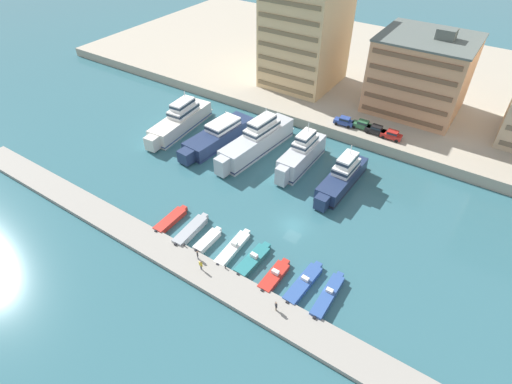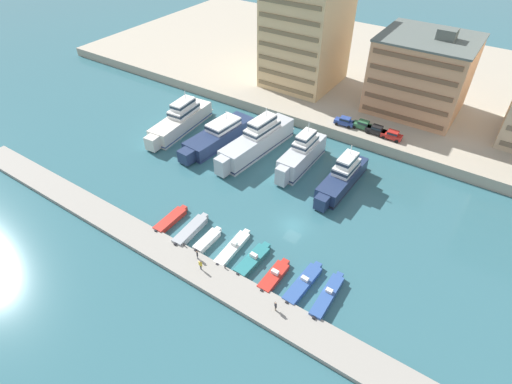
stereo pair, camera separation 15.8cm
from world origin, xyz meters
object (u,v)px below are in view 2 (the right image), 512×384
(motorboat_white_mid_left, at_px, (208,240))
(pedestrian_near_edge, at_px, (200,264))
(motorboat_grey_left, at_px, (191,230))
(motorboat_blue_right, at_px, (327,296))
(car_blue_far_left, at_px, (345,121))
(car_red_center_left, at_px, (392,135))
(pedestrian_mid_deck, at_px, (276,306))
(yacht_navy_left, at_px, (219,135))
(yacht_silver_center_left, at_px, (302,155))
(car_green_left, at_px, (363,125))
(yacht_navy_center, at_px, (342,177))
(motorboat_blue_mid_right, at_px, (303,283))
(motorboat_teal_center, at_px, (253,260))
(yacht_ivory_far_left, at_px, (181,120))
(motorboat_red_far_left, at_px, (171,220))
(motorboat_white_center_left, at_px, (233,248))
(pedestrian_far_side, at_px, (197,254))
(car_black_mid_left, at_px, (376,130))
(motorboat_red_center_right, at_px, (274,276))
(yacht_silver_mid_left, at_px, (257,141))

(motorboat_white_mid_left, xyz_separation_m, pedestrian_near_edge, (2.93, -5.02, 1.27))
(motorboat_grey_left, bearing_deg, motorboat_blue_right, 1.88)
(motorboat_white_mid_left, xyz_separation_m, car_blue_far_left, (4.14, 40.64, 2.76))
(motorboat_grey_left, relative_size, motorboat_white_mid_left, 1.34)
(car_red_center_left, relative_size, pedestrian_mid_deck, 2.53)
(motorboat_white_mid_left, distance_m, car_blue_far_left, 40.95)
(yacht_navy_left, height_order, yacht_silver_center_left, yacht_silver_center_left)
(car_green_left, bearing_deg, motorboat_blue_right, -73.57)
(yacht_navy_center, xyz_separation_m, motorboat_blue_mid_right, (4.84, -23.21, -1.60))
(pedestrian_mid_deck, bearing_deg, motorboat_teal_center, 142.70)
(motorboat_white_mid_left, bearing_deg, motorboat_blue_right, 2.67)
(motorboat_blue_mid_right, xyz_separation_m, pedestrian_mid_deck, (-0.89, -5.88, 1.23))
(car_green_left, relative_size, car_red_center_left, 0.99)
(yacht_ivory_far_left, bearing_deg, yacht_silver_center_left, 5.12)
(yacht_ivory_far_left, height_order, motorboat_white_mid_left, yacht_ivory_far_left)
(motorboat_red_far_left, height_order, motorboat_white_center_left, motorboat_white_center_left)
(motorboat_white_mid_left, xyz_separation_m, pedestrian_mid_deck, (15.20, -4.86, 1.21))
(yacht_silver_center_left, bearing_deg, motorboat_white_center_left, -85.57)
(motorboat_teal_center, distance_m, pedestrian_far_side, 8.10)
(motorboat_grey_left, xyz_separation_m, car_black_mid_left, (14.41, 40.88, 2.69))
(motorboat_grey_left, distance_m, car_green_left, 42.87)
(yacht_navy_left, height_order, car_green_left, yacht_navy_left)
(yacht_silver_center_left, distance_m, motorboat_teal_center, 25.65)
(yacht_navy_center, height_order, motorboat_red_far_left, yacht_navy_center)
(motorboat_red_far_left, relative_size, pedestrian_far_side, 4.52)
(pedestrian_mid_deck, bearing_deg, motorboat_red_center_right, 123.26)
(motorboat_blue_right, bearing_deg, yacht_silver_center_left, 125.53)
(yacht_silver_mid_left, xyz_separation_m, pedestrian_mid_deck, (22.65, -29.87, -0.89))
(motorboat_red_far_left, bearing_deg, motorboat_teal_center, 1.65)
(motorboat_teal_center, distance_m, car_red_center_left, 40.80)
(motorboat_teal_center, distance_m, motorboat_blue_right, 11.89)
(yacht_navy_left, xyz_separation_m, car_green_left, (23.76, 18.02, 1.47))
(motorboat_grey_left, distance_m, car_black_mid_left, 43.43)
(yacht_navy_center, xyz_separation_m, motorboat_red_center_right, (0.87, -24.39, -1.60))
(car_green_left, distance_m, car_black_mid_left, 3.07)
(motorboat_white_center_left, bearing_deg, car_red_center_left, 75.72)
(yacht_silver_mid_left, height_order, motorboat_white_center_left, yacht_silver_mid_left)
(yacht_silver_center_left, distance_m, motorboat_grey_left, 26.14)
(motorboat_white_mid_left, relative_size, motorboat_blue_right, 0.69)
(motorboat_white_mid_left, relative_size, pedestrian_near_edge, 3.38)
(yacht_ivory_far_left, relative_size, motorboat_red_far_left, 2.79)
(motorboat_white_center_left, height_order, pedestrian_mid_deck, pedestrian_mid_deck)
(motorboat_grey_left, height_order, car_green_left, car_green_left)
(car_blue_far_left, relative_size, pedestrian_far_side, 2.67)
(yacht_navy_center, bearing_deg, pedestrian_mid_deck, -82.26)
(motorboat_blue_mid_right, height_order, pedestrian_near_edge, pedestrian_near_edge)
(motorboat_white_mid_left, bearing_deg, motorboat_red_far_left, 178.37)
(car_black_mid_left, distance_m, pedestrian_near_edge, 46.77)
(motorboat_blue_right, distance_m, car_red_center_left, 40.44)
(motorboat_blue_right, height_order, car_green_left, car_green_left)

